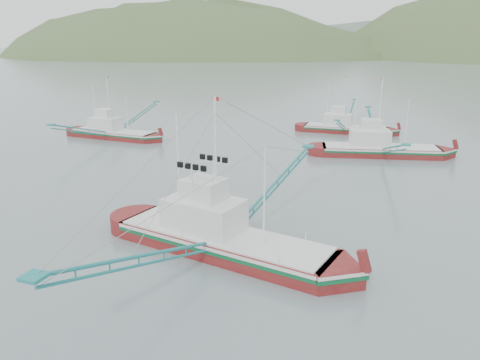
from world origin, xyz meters
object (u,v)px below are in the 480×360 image
(bg_boat_far, at_px, (345,124))
(bg_boat_left, at_px, (112,129))
(bg_boat_right, at_px, (380,141))
(main_boat, at_px, (221,224))

(bg_boat_far, relative_size, bg_boat_left, 0.96)
(bg_boat_far, bearing_deg, bg_boat_right, -66.66)
(main_boat, height_order, bg_boat_left, main_boat)
(main_boat, relative_size, bg_boat_right, 1.10)
(main_boat, height_order, bg_boat_right, main_boat)
(bg_boat_right, distance_m, bg_boat_left, 40.15)
(main_boat, xyz_separation_m, bg_boat_left, (-31.36, 31.87, -0.76))
(main_boat, bearing_deg, bg_boat_far, 98.78)
(bg_boat_right, relative_size, bg_boat_far, 1.11)
(bg_boat_right, bearing_deg, bg_boat_far, 101.32)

